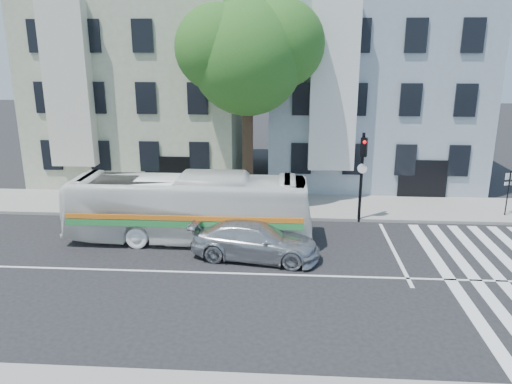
{
  "coord_description": "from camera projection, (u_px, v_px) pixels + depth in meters",
  "views": [
    {
      "loc": [
        2.1,
        -16.75,
        8.06
      ],
      "look_at": [
        0.82,
        2.59,
        2.4
      ],
      "focal_mm": 35.0,
      "sensor_mm": 36.0,
      "label": 1
    }
  ],
  "objects": [
    {
      "name": "ground",
      "position": [
        229.0,
        273.0,
        18.44
      ],
      "size": [
        120.0,
        120.0,
        0.0
      ],
      "primitive_type": "plane",
      "color": "black",
      "rests_on": "ground"
    },
    {
      "name": "far_sign_pole",
      "position": [
        508.0,
        186.0,
        23.99
      ],
      "size": [
        0.4,
        0.2,
        2.24
      ],
      "rotation": [
        0.0,
        0.0,
        0.24
      ],
      "color": "black",
      "rests_on": "sidewalk_far"
    },
    {
      "name": "street_tree",
      "position": [
        249.0,
        51.0,
        24.6
      ],
      "size": [
        7.3,
        5.9,
        11.1
      ],
      "color": "#2D2116",
      "rests_on": "ground"
    },
    {
      "name": "hedge",
      "position": [
        152.0,
        206.0,
        24.62
      ],
      "size": [
        8.28,
        3.67,
        0.7
      ],
      "primitive_type": null,
      "rotation": [
        0.0,
        0.0,
        0.34
      ],
      "color": "#2B611F",
      "rests_on": "sidewalk_far"
    },
    {
      "name": "building_right",
      "position": [
        369.0,
        90.0,
        30.82
      ],
      "size": [
        12.0,
        10.0,
        11.0
      ],
      "primitive_type": "cube",
      "color": "#8B96A6",
      "rests_on": "ground"
    },
    {
      "name": "sidewalk_far",
      "position": [
        247.0,
        205.0,
        26.08
      ],
      "size": [
        80.0,
        4.0,
        0.15
      ],
      "primitive_type": "cube",
      "color": "gray",
      "rests_on": "ground"
    },
    {
      "name": "sedan",
      "position": [
        255.0,
        240.0,
        19.62
      ],
      "size": [
        2.8,
        5.32,
        1.47
      ],
      "primitive_type": "imported",
      "rotation": [
        0.0,
        0.0,
        1.42
      ],
      "color": "#BABCC2",
      "rests_on": "ground"
    },
    {
      "name": "bus",
      "position": [
        189.0,
        208.0,
        21.26
      ],
      "size": [
        2.46,
        10.45,
        2.91
      ],
      "primitive_type": "imported",
      "rotation": [
        0.0,
        0.0,
        1.57
      ],
      "color": "white",
      "rests_on": "ground"
    },
    {
      "name": "building_left",
      "position": [
        146.0,
        88.0,
        31.7
      ],
      "size": [
        12.0,
        10.0,
        11.0
      ],
      "primitive_type": "cube",
      "color": "#A1A389",
      "rests_on": "ground"
    },
    {
      "name": "traffic_signal",
      "position": [
        362.0,
        166.0,
        23.0
      ],
      "size": [
        0.43,
        0.53,
        4.29
      ],
      "rotation": [
        0.0,
        0.0,
        -0.36
      ],
      "color": "black",
      "rests_on": "ground"
    }
  ]
}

